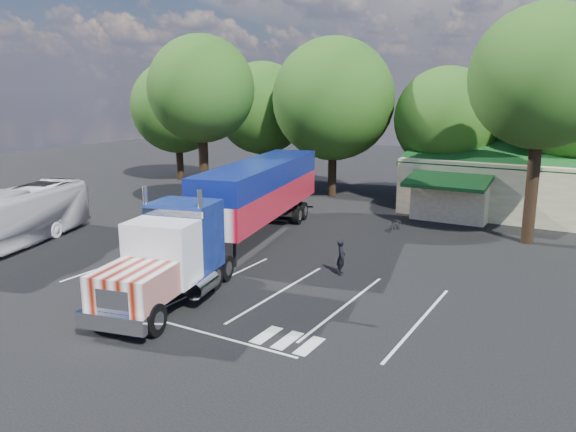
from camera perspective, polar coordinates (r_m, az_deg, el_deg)
The scene contains 12 objects.
ground at distance 31.62m, azimuth -0.26°, elevation -3.47°, with size 120.00×120.00×0.00m, color black.
tree_row_a at distance 56.78m, azimuth -11.16°, elevation 10.83°, with size 9.00×9.00×11.68m.
tree_row_b at distance 52.38m, azimuth -2.64°, elevation 10.88°, with size 8.40×8.40×11.35m.
tree_row_c at distance 47.03m, azimuth 4.64°, elevation 11.74°, with size 10.00×10.00×13.05m.
tree_row_d at distance 45.17m, azimuth 15.82°, elevation 9.42°, with size 8.00×8.00×10.60m.
tree_near_left at distance 41.31m, azimuth -8.81°, elevation 12.58°, with size 7.60×7.60×12.65m.
tree_near_right at distance 34.86m, azimuth 24.44°, elevation 12.68°, with size 8.00×8.00×13.50m.
semi_truck at distance 31.18m, azimuth -4.69°, elevation 1.40°, with size 7.86×23.02×4.81m.
woman at distance 27.44m, azimuth 5.43°, elevation -4.18°, with size 0.63×0.42×1.74m, color black.
bicycle at distance 36.46m, azimuth 10.84°, elevation -0.80°, with size 0.58×1.65×0.87m, color black.
tour_bus at distance 35.48m, azimuth -26.47°, elevation -0.27°, with size 2.79×11.94×3.32m, color silver.
silver_sedan at distance 41.08m, azimuth 24.88°, elevation 0.23°, with size 1.63×4.66×1.54m, color #ADB0B5.
Camera 1 is at (15.47, -26.13, 8.83)m, focal length 35.00 mm.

